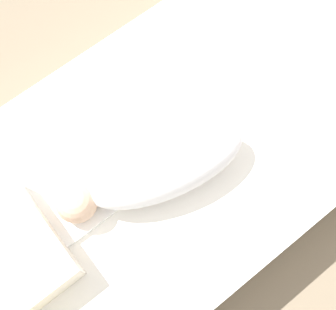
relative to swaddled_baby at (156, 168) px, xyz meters
name	(u,v)px	position (x,y,z in m)	size (l,w,h in m)	color
ground_plane	(170,172)	(0.08, 0.04, -0.30)	(12.00, 12.00, 0.00)	#7A6B56
bed_mattress	(170,161)	(0.08, 0.04, -0.19)	(1.59, 0.83, 0.23)	white
burp_cloth	(76,196)	(-0.22, 0.09, -0.06)	(0.21, 0.21, 0.02)	white
swaddled_baby	(156,168)	(0.00, 0.00, 0.00)	(0.55, 0.29, 0.15)	white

